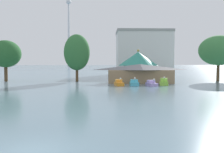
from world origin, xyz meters
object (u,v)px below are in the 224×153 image
green_roof_pavilion (138,63)px  background_building_block (143,53)px  pedal_boat_lavender (152,84)px  boathouse (140,73)px  shoreline_tree_mid (77,52)px  shoreline_tree_right (219,50)px  pedal_boat_cyan (134,83)px  shoreline_tree_tall_left (6,54)px  distant_broadcast_tower (69,14)px  pedal_boat_lime (164,82)px  pedal_boat_orange (119,83)px

green_roof_pavilion → background_building_block: 28.35m
pedal_boat_lavender → boathouse: 7.34m
shoreline_tree_mid → shoreline_tree_right: (34.44, -0.25, 0.51)m
pedal_boat_cyan → shoreline_tree_right: (22.11, 11.71, 6.99)m
background_building_block → pedal_boat_lavender: bearing=-97.5°
pedal_boat_cyan → shoreline_tree_tall_left: bearing=-111.9°
green_roof_pavilion → distant_broadcast_tower: bearing=101.7°
boathouse → green_roof_pavilion: 15.41m
shoreline_tree_mid → background_building_block: (22.09, 36.88, 1.64)m
shoreline_tree_tall_left → pedal_boat_cyan: bearing=-23.1°
boathouse → shoreline_tree_right: bearing=15.1°
pedal_boat_lavender → boathouse: bearing=176.5°
boathouse → shoreline_tree_mid: bearing=158.5°
shoreline_tree_right → background_building_block: (-12.35, 37.12, 1.13)m
pedal_boat_cyan → background_building_block: background_building_block is taller
shoreline_tree_tall_left → green_roof_pavilion: bearing=15.0°
pedal_boat_lime → shoreline_tree_tall_left: (-35.39, 12.03, 6.03)m
pedal_boat_lime → shoreline_tree_tall_left: size_ratio=0.25×
pedal_boat_lavender → background_building_block: background_building_block is taller
pedal_boat_cyan → background_building_block: size_ratio=0.12×
pedal_boat_orange → shoreline_tree_mid: 16.63m
pedal_boat_cyan → pedal_boat_lavender: size_ratio=0.86×
shoreline_tree_tall_left → boathouse: bearing=-11.2°
pedal_boat_lavender → shoreline_tree_tall_left: bearing=-125.0°
pedal_boat_cyan → pedal_boat_lime: bearing=96.2°
pedal_boat_lime → pedal_boat_lavender: bearing=-53.8°
boathouse → pedal_boat_orange: bearing=-128.0°
shoreline_tree_right → pedal_boat_lavender: bearing=-146.6°
distant_broadcast_tower → boathouse: bearing=-79.2°
pedal_boat_cyan → boathouse: bearing=162.9°
boathouse → background_building_block: size_ratio=0.71×
pedal_boat_cyan → shoreline_tree_mid: 18.36m
pedal_boat_orange → shoreline_tree_tall_left: size_ratio=0.31×
pedal_boat_cyan → green_roof_pavilion: size_ratio=0.22×
shoreline_tree_right → distant_broadcast_tower: (-76.92, 292.93, 66.63)m
pedal_boat_lavender → pedal_boat_lime: 2.99m
pedal_boat_cyan → pedal_boat_lavender: bearing=78.2°
pedal_boat_lavender → shoreline_tree_tall_left: (-32.69, 13.30, 6.15)m
shoreline_tree_mid → distant_broadcast_tower: 303.28m
shoreline_tree_right → background_building_block: background_building_block is taller
pedal_boat_lavender → distant_broadcast_tower: distant_broadcast_tower is taller
pedal_boat_lime → green_roof_pavilion: size_ratio=0.22×
shoreline_tree_tall_left → distant_broadcast_tower: 300.86m
shoreline_tree_right → background_building_block: bearing=108.4°
pedal_boat_cyan → shoreline_tree_tall_left: shoreline_tree_tall_left is taller
pedal_boat_orange → pedal_boat_lavender: size_ratio=1.06×
shoreline_tree_right → distant_broadcast_tower: distant_broadcast_tower is taller
background_building_block → distant_broadcast_tower: size_ratio=0.13×
pedal_boat_lavender → shoreline_tree_right: shoreline_tree_right is taller
boathouse → pedal_boat_lime: bearing=-56.2°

